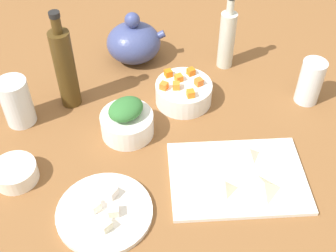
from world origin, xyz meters
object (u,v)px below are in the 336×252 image
object	(u,v)px
bowl_small_side	(15,173)
teapot	(134,42)
bottle_0	(227,38)
drinking_glass_0	(310,82)
plate_tofu	(105,212)
bottle_1	(65,68)
bowl_greens	(127,124)
cutting_board	(237,177)
drinking_glass_1	(17,102)
bowl_carrots	(184,93)

from	to	relation	value
bowl_small_side	teapot	world-z (taller)	teapot
bottle_0	drinking_glass_0	distance (cm)	25.44
plate_tofu	bowl_small_side	world-z (taller)	bowl_small_side
teapot	bottle_1	bearing A→B (deg)	-136.46
plate_tofu	bowl_greens	bearing A→B (deg)	74.92
cutting_board	drinking_glass_0	bearing A→B (deg)	44.59
cutting_board	plate_tofu	size ratio (longest dim) A/B	1.49
teapot	drinking_glass_1	size ratio (longest dim) A/B	1.35
teapot	drinking_glass_0	xyz separation A→B (cm)	(43.56, -23.51, 0.24)
bottle_1	drinking_glass_1	world-z (taller)	bottle_1
plate_tofu	drinking_glass_0	distance (cm)	61.41
teapot	bowl_carrots	bearing A→B (deg)	-60.24
cutting_board	bottle_1	world-z (taller)	bottle_1
cutting_board	teapot	distance (cm)	51.37
plate_tofu	bottle_1	size ratio (longest dim) A/B	0.75
cutting_board	drinking_glass_0	world-z (taller)	drinking_glass_0
cutting_board	bowl_carrots	distance (cm)	28.49
cutting_board	drinking_glass_1	world-z (taller)	drinking_glass_1
plate_tofu	drinking_glass_1	bearing A→B (deg)	123.12
bottle_1	drinking_glass_1	size ratio (longest dim) A/B	2.14
plate_tofu	drinking_glass_1	xyz separation A→B (cm)	(-20.01, 30.67, 5.65)
bowl_greens	drinking_glass_0	xyz separation A→B (cm)	(47.39, 6.35, 3.24)
bowl_carrots	bowl_small_side	bearing A→B (deg)	-152.56
bowl_small_side	plate_tofu	bearing A→B (deg)	-31.76
bowl_greens	drinking_glass_1	distance (cm)	27.51
bowl_small_side	drinking_glass_1	distance (cm)	19.30
bowl_small_side	drinking_glass_1	xyz separation A→B (cm)	(-0.84, 18.80, 4.26)
bowl_greens	bowl_carrots	distance (cm)	18.17
bowl_greens	bowl_small_side	xyz separation A→B (cm)	(-25.39, -11.22, -0.89)
bottle_0	bowl_carrots	bearing A→B (deg)	-134.88
bowl_greens	drinking_glass_1	world-z (taller)	drinking_glass_1
teapot	drinking_glass_0	bearing A→B (deg)	-28.36
bowl_greens	teapot	bearing A→B (deg)	82.70
bottle_0	bottle_1	size ratio (longest dim) A/B	0.83
drinking_glass_0	cutting_board	bearing A→B (deg)	-135.41
bottle_0	cutting_board	bearing A→B (deg)	-98.11
bottle_1	drinking_glass_0	size ratio (longest dim) A/B	2.19
plate_tofu	drinking_glass_0	xyz separation A→B (cm)	(53.61, 29.44, 5.52)
cutting_board	bottle_0	xyz separation A→B (cm)	(5.88, 41.26, 8.56)
cutting_board	bowl_small_side	bearing A→B (deg)	172.85
plate_tofu	drinking_glass_1	size ratio (longest dim) A/B	1.61
bowl_carrots	bottle_0	size ratio (longest dim) A/B	0.66
teapot	plate_tofu	bearing A→B (deg)	-100.74
teapot	bottle_0	world-z (taller)	bottle_0
teapot	drinking_glass_0	world-z (taller)	teapot
cutting_board	teapot	world-z (taller)	teapot
plate_tofu	bottle_1	bearing A→B (deg)	102.10
bowl_carrots	bottle_1	distance (cm)	30.61
bowl_carrots	bowl_greens	bearing A→B (deg)	-147.06
bowl_carrots	bottle_1	world-z (taller)	bottle_1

